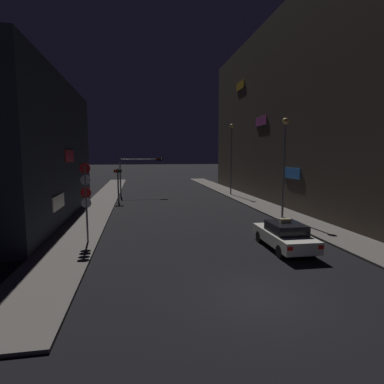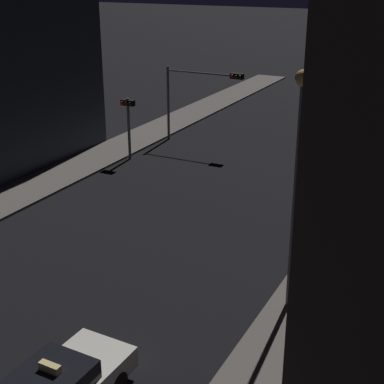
{
  "view_description": "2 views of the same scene",
  "coord_description": "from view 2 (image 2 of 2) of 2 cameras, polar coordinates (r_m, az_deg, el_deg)",
  "views": [
    {
      "loc": [
        -4.02,
        -9.62,
        4.88
      ],
      "look_at": [
        0.64,
        16.82,
        1.65
      ],
      "focal_mm": 28.99,
      "sensor_mm": 36.0,
      "label": 1
    },
    {
      "loc": [
        11.38,
        -3.42,
        10.22
      ],
      "look_at": [
        2.28,
        14.44,
        2.39
      ],
      "focal_mm": 54.14,
      "sensor_mm": 36.0,
      "label": 2
    }
  ],
  "objects": [
    {
      "name": "traffic_light_overhead",
      "position": [
        35.1,
        0.63,
        10.16
      ],
      "size": [
        5.04,
        0.42,
        4.6
      ],
      "color": "slate",
      "rests_on": "ground_plane"
    },
    {
      "name": "street_lamp_near_block",
      "position": [
        17.06,
        10.41,
        3.43
      ],
      "size": [
        0.49,
        0.49,
        7.48
      ],
      "color": "slate",
      "rests_on": "sidewalk_right"
    },
    {
      "name": "sidewalk_right",
      "position": [
        30.16,
        18.31,
        0.53
      ],
      "size": [
        2.84,
        53.47,
        0.12
      ],
      "primitive_type": "cube",
      "color": "#5B5651",
      "rests_on": "ground_plane"
    },
    {
      "name": "sidewalk_left",
      "position": [
        35.48,
        -6.81,
        4.55
      ],
      "size": [
        2.84,
        53.47,
        0.12
      ],
      "primitive_type": "cube",
      "color": "#5B5651",
      "rests_on": "ground_plane"
    },
    {
      "name": "traffic_light_left_kerb",
      "position": [
        32.47,
        -6.31,
        7.49
      ],
      "size": [
        0.8,
        0.42,
        3.49
      ],
      "color": "slate",
      "rests_on": "ground_plane"
    }
  ]
}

